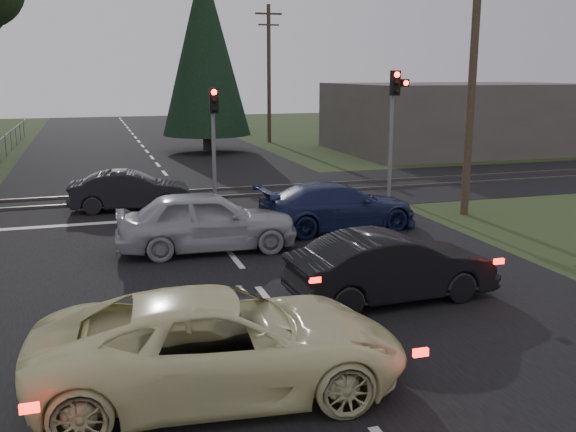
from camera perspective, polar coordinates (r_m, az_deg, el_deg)
name	(u,v)px	position (r m, az deg, el deg)	size (l,w,h in m)	color
ground	(267,299)	(13.48, -1.84, -7.40)	(120.00, 120.00, 0.00)	#2C3C1B
road	(192,206)	(22.93, -8.56, 0.88)	(14.00, 100.00, 0.01)	black
rail_corridor	(183,196)	(24.87, -9.29, 1.77)	(120.00, 8.00, 0.01)	black
stop_line	(200,217)	(21.19, -7.80, -0.05)	(13.00, 0.35, 0.00)	silver
rail_near	(186,199)	(24.09, -9.01, 1.53)	(120.00, 0.12, 0.10)	#59544C
rail_far	(180,191)	(25.65, -9.55, 2.18)	(120.00, 0.12, 0.10)	#59544C
traffic_signal_right	(395,109)	(24.31, 9.47, 9.38)	(0.68, 0.48, 4.70)	slate
traffic_signal_center	(214,124)	(23.37, -6.61, 8.09)	(0.32, 0.48, 4.10)	slate
utility_pole_near	(473,69)	(21.74, 16.11, 12.43)	(1.80, 0.26, 9.00)	#4C3D2D
utility_pole_mid	(269,71)	(43.85, -1.71, 12.75)	(1.80, 0.26, 9.00)	#4C3D2D
utility_pole_far	(203,72)	(68.25, -7.54, 12.59)	(1.80, 0.26, 9.00)	#4C3D2D
conifer_tree	(205,49)	(38.85, -7.41, 14.54)	(5.20, 5.20, 11.00)	#473D33
building_right	(457,117)	(40.42, 14.75, 8.49)	(14.00, 10.00, 4.00)	#59514C
cream_coupe	(222,344)	(9.57, -5.93, -11.23)	(2.50, 5.41, 1.50)	beige
dark_hatchback	(392,267)	(13.38, 9.21, -4.49)	(1.51, 4.32, 1.42)	black
silver_car	(207,221)	(17.00, -7.21, -0.43)	(1.90, 4.73, 1.61)	#A5A7AD
blue_sedan	(337,206)	(19.24, 4.42, 0.85)	(1.97, 4.85, 1.41)	#18214A
dark_car_far	(131,191)	(22.60, -13.82, 2.19)	(1.42, 4.06, 1.34)	black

